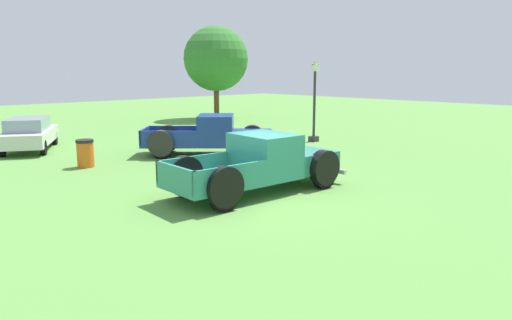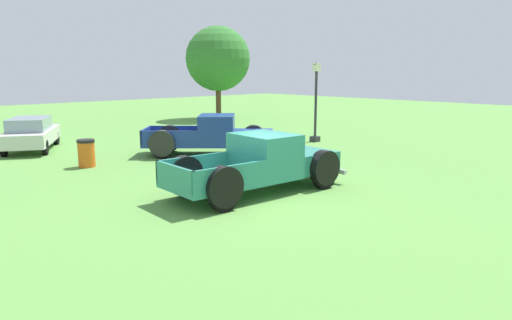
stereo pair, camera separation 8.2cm
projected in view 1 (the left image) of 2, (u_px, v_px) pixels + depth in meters
name	position (u px, v px, depth m)	size (l,w,h in m)	color
ground_plane	(256.00, 198.00, 12.42)	(80.00, 80.00, 0.00)	#5B9342
pickup_truck_foreground	(266.00, 164.00, 13.04)	(5.29, 2.31, 1.58)	#2D8475
pickup_truck_behind_left	(218.00, 136.00, 18.57)	(4.96, 4.81, 1.56)	navy
sedan_distant_a	(29.00, 133.00, 19.62)	(3.45, 4.35, 1.36)	silver
lamp_post_near	(314.00, 100.00, 21.83)	(0.36, 0.36, 3.65)	#2D2D33
trash_can	(85.00, 153.00, 16.25)	(0.59, 0.59, 0.95)	orange
oak_tree_west	(216.00, 59.00, 31.80)	(4.31, 4.31, 6.18)	brown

